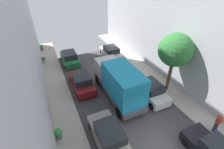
# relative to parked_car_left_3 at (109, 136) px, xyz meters

# --- Properties ---
(ground) EXTENTS (32.00, 32.00, 0.00)m
(ground) POSITION_rel_parked_car_left_3_xyz_m (2.70, -1.52, -0.72)
(ground) COLOR #423F42
(sidewalk_right) EXTENTS (2.00, 44.00, 0.15)m
(sidewalk_right) POSITION_rel_parked_car_left_3_xyz_m (7.70, -1.52, -0.64)
(sidewalk_right) COLOR #A8A399
(sidewalk_right) RESTS_ON ground
(parked_car_left_3) EXTENTS (1.78, 4.20, 1.57)m
(parked_car_left_3) POSITION_rel_parked_car_left_3_xyz_m (0.00, 0.00, 0.00)
(parked_car_left_3) COLOR gray
(parked_car_left_3) RESTS_ON ground
(parked_car_left_4) EXTENTS (1.78, 4.20, 1.57)m
(parked_car_left_4) POSITION_rel_parked_car_left_3_xyz_m (0.00, 6.81, 0.00)
(parked_car_left_4) COLOR maroon
(parked_car_left_4) RESTS_ON ground
(parked_car_left_5) EXTENTS (1.78, 4.20, 1.57)m
(parked_car_left_5) POSITION_rel_parked_car_left_3_xyz_m (0.00, 12.43, 0.00)
(parked_car_left_5) COLOR #1E6638
(parked_car_left_5) RESTS_ON ground
(parked_car_right_3) EXTENTS (1.78, 4.20, 1.57)m
(parked_car_right_3) POSITION_rel_parked_car_left_3_xyz_m (5.40, 2.97, 0.00)
(parked_car_right_3) COLOR white
(parked_car_right_3) RESTS_ON ground
(parked_car_right_4) EXTENTS (1.78, 4.20, 1.57)m
(parked_car_right_4) POSITION_rel_parked_car_left_3_xyz_m (5.40, 11.78, 0.00)
(parked_car_right_4) COLOR silver
(parked_car_right_4) RESTS_ON ground
(delivery_truck) EXTENTS (2.26, 6.60, 3.38)m
(delivery_truck) POSITION_rel_parked_car_left_3_xyz_m (2.70, 4.02, 1.07)
(delivery_truck) COLOR #4C4C51
(delivery_truck) RESTS_ON ground
(pedestrian) EXTENTS (0.40, 0.36, 1.72)m
(pedestrian) POSITION_rel_parked_car_left_3_xyz_m (7.36, -2.34, 0.35)
(pedestrian) COLOR #2D334C
(pedestrian) RESTS_ON sidewalk_right
(street_tree_1) EXTENTS (2.90, 2.90, 5.66)m
(street_tree_1) POSITION_rel_parked_car_left_3_xyz_m (7.45, 2.96, 3.61)
(street_tree_1) COLOR brown
(street_tree_1) RESTS_ON sidewalk_right
(potted_plant_0) EXTENTS (0.47, 0.47, 0.75)m
(potted_plant_0) POSITION_rel_parked_car_left_3_xyz_m (-3.05, 13.75, -0.15)
(potted_plant_0) COLOR #B2A899
(potted_plant_0) RESTS_ON sidewalk_left
(potted_plant_1) EXTENTS (0.48, 0.48, 0.79)m
(potted_plant_1) POSITION_rel_parked_car_left_3_xyz_m (-2.98, 17.84, -0.15)
(potted_plant_1) COLOR brown
(potted_plant_1) RESTS_ON sidewalk_left
(potted_plant_3) EXTENTS (0.56, 0.56, 0.86)m
(potted_plant_3) POSITION_rel_parked_car_left_3_xyz_m (-3.06, 1.73, -0.08)
(potted_plant_3) COLOR slate
(potted_plant_3) RESTS_ON sidewalk_left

